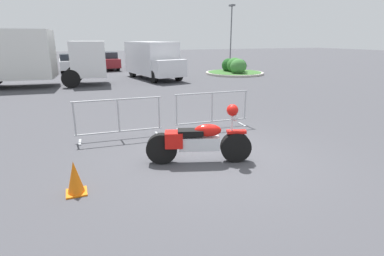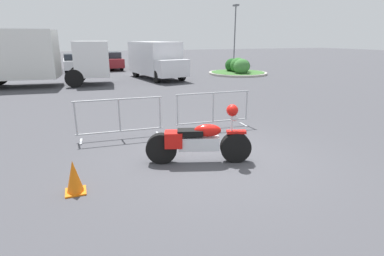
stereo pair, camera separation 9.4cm
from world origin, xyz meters
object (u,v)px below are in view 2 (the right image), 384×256
object	(u,v)px
parked_car_maroon	(110,61)
street_lamp	(235,26)
delivery_van	(156,59)
traffic_cone	(74,177)
pedestrian	(164,61)
motorcycle	(199,141)
parked_car_silver	(75,62)
parked_car_blue	(36,63)
crowd_barrier_near	(120,118)
crowd_barrier_far	(213,110)
box_truck	(25,56)

from	to	relation	value
parked_car_maroon	street_lamp	xyz separation A→B (m)	(12.51, 1.43, 2.99)
delivery_van	traffic_cone	bearing A→B (deg)	-30.43
pedestrian	traffic_cone	world-z (taller)	pedestrian
pedestrian	motorcycle	bearing A→B (deg)	47.84
parked_car_silver	pedestrian	size ratio (longest dim) A/B	2.41
parked_car_blue	street_lamp	size ratio (longest dim) A/B	0.76
traffic_cone	crowd_barrier_near	bearing A→B (deg)	66.89
parked_car_blue	traffic_cone	bearing A→B (deg)	-174.75
motorcycle	street_lamp	world-z (taller)	street_lamp
motorcycle	parked_car_maroon	size ratio (longest dim) A/B	0.51
crowd_barrier_far	street_lamp	size ratio (longest dim) A/B	0.39
motorcycle	parked_car_blue	size ratio (longest dim) A/B	0.50
delivery_van	motorcycle	bearing A→B (deg)	-21.51
crowd_barrier_near	delivery_van	size ratio (longest dim) A/B	0.42
parked_car_blue	parked_car_silver	xyz separation A→B (m)	(2.77, -0.15, -0.04)
street_lamp	motorcycle	bearing A→B (deg)	-119.95
parked_car_silver	parked_car_blue	bearing A→B (deg)	85.02
motorcycle	pedestrian	distance (m)	16.58
pedestrian	traffic_cone	xyz separation A→B (m)	(-6.20, -16.62, -0.63)
box_truck	pedestrian	distance (m)	9.14
street_lamp	parked_car_blue	bearing A→B (deg)	-174.75
crowd_barrier_far	street_lamp	xyz separation A→B (m)	(11.56, 20.18, 3.16)
crowd_barrier_near	crowd_barrier_far	world-z (taller)	same
street_lamp	crowd_barrier_far	bearing A→B (deg)	-119.80
parked_car_silver	street_lamp	world-z (taller)	street_lamp
pedestrian	parked_car_silver	bearing A→B (deg)	-64.99
motorcycle	parked_car_blue	bearing A→B (deg)	122.35
parked_car_silver	parked_car_maroon	world-z (taller)	parked_car_maroon
box_truck	parked_car_silver	bearing A→B (deg)	78.64
motorcycle	traffic_cone	world-z (taller)	motorcycle
crowd_barrier_far	box_truck	world-z (taller)	box_truck
crowd_barrier_near	street_lamp	xyz separation A→B (m)	(14.22, 20.18, 3.16)
parked_car_maroon	pedestrian	world-z (taller)	pedestrian
delivery_van	street_lamp	xyz separation A→B (m)	(10.34, 8.61, 2.47)
crowd_barrier_near	pedestrian	size ratio (longest dim) A/B	1.32
traffic_cone	box_truck	bearing A→B (deg)	99.83
parked_car_silver	pedestrian	distance (m)	7.55
parked_car_blue	delivery_van	bearing A→B (deg)	-134.01
crowd_barrier_far	parked_car_silver	world-z (taller)	parked_car_silver
parked_car_maroon	crowd_barrier_far	bearing A→B (deg)	-179.06
box_truck	delivery_van	bearing A→B (deg)	12.68
crowd_barrier_near	crowd_barrier_far	distance (m)	2.67
motorcycle	delivery_van	world-z (taller)	delivery_van
parked_car_silver	traffic_cone	distance (m)	21.04
box_truck	parked_car_blue	xyz separation A→B (m)	(-0.36, 7.80, -0.90)
motorcycle	delivery_van	distance (m)	14.02
crowd_barrier_far	traffic_cone	bearing A→B (deg)	-145.01
street_lamp	pedestrian	bearing A→B (deg)	-145.83
pedestrian	parked_car_blue	bearing A→B (deg)	-56.34
parked_car_maroon	parked_car_blue	bearing A→B (deg)	90.33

